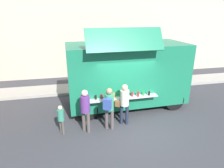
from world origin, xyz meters
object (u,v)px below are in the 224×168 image
object	(u,v)px
customer_mid_with_backpack	(109,105)
customer_rear_waiting	(85,107)
customer_front_ordering	(124,101)
trash_bin	(171,78)
food_truck_main	(127,73)
child_near_queue	(61,117)

from	to	relation	value
customer_mid_with_backpack	customer_rear_waiting	world-z (taller)	customer_rear_waiting
customer_front_ordering	trash_bin	bearing A→B (deg)	-23.60
food_truck_main	customer_mid_with_backpack	distance (m)	2.49
trash_bin	customer_front_ordering	bearing A→B (deg)	-136.60
customer_front_ordering	customer_rear_waiting	xyz separation A→B (m)	(-1.58, -0.25, 0.01)
food_truck_main	child_near_queue	bearing A→B (deg)	-148.91
child_near_queue	customer_front_ordering	bearing A→B (deg)	-27.79
customer_mid_with_backpack	customer_rear_waiting	xyz separation A→B (m)	(-0.90, 0.04, -0.02)
customer_mid_with_backpack	child_near_queue	size ratio (longest dim) A/B	1.46
customer_rear_waiting	customer_mid_with_backpack	bearing A→B (deg)	-47.64
food_truck_main	child_near_queue	size ratio (longest dim) A/B	4.70
trash_bin	customer_rear_waiting	size ratio (longest dim) A/B	0.50
trash_bin	customer_rear_waiting	distance (m)	7.34
trash_bin	customer_front_ordering	world-z (taller)	customer_front_ordering
customer_front_ordering	child_near_queue	xyz separation A→B (m)	(-2.50, -0.22, -0.32)
customer_rear_waiting	child_near_queue	size ratio (longest dim) A/B	1.46
customer_mid_with_backpack	child_near_queue	world-z (taller)	customer_mid_with_backpack
food_truck_main	customer_mid_with_backpack	bearing A→B (deg)	-123.57
customer_front_ordering	child_near_queue	size ratio (longest dim) A/B	1.46
food_truck_main	customer_front_ordering	xyz separation A→B (m)	(-0.60, -1.76, -0.63)
customer_mid_with_backpack	child_near_queue	bearing A→B (deg)	114.80
trash_bin	customer_front_ordering	size ratio (longest dim) A/B	0.50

